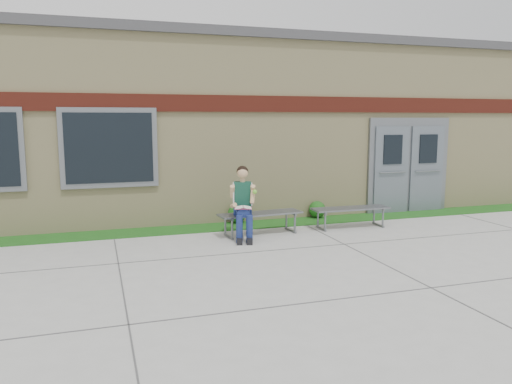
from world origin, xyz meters
name	(u,v)px	position (x,y,z in m)	size (l,w,h in m)	color
ground	(305,256)	(0.00, 0.00, 0.00)	(80.00, 80.00, 0.00)	#9E9E99
grass_strip	(257,224)	(0.00, 2.60, 0.01)	(16.00, 0.80, 0.02)	#1C4F15
school_building	(219,125)	(0.00, 5.99, 2.10)	(16.20, 6.22, 4.20)	beige
bench_left	(260,218)	(-0.21, 1.73, 0.34)	(1.72, 0.63, 0.44)	slate
bench_right	(351,212)	(1.79, 1.73, 0.33)	(1.67, 0.50, 0.43)	slate
girl	(243,202)	(-0.63, 1.53, 0.71)	(0.55, 0.91, 1.39)	navy
shrub_mid	(237,214)	(-0.38, 2.85, 0.22)	(0.41, 0.41, 0.41)	#1C4F15
shrub_east	(317,209)	(1.54, 2.85, 0.21)	(0.38, 0.38, 0.38)	#1C4F15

